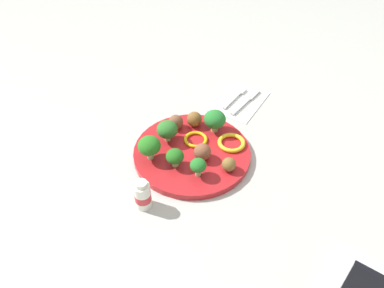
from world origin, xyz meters
name	(u,v)px	position (x,y,z in m)	size (l,w,h in m)	color
ground_plane	(192,155)	(0.00, 0.00, 0.00)	(4.00, 4.00, 0.00)	#B2B2AD
plate	(192,153)	(0.00, 0.00, 0.01)	(0.28, 0.28, 0.02)	red
broccoli_floret_back_right	(215,119)	(0.09, 0.00, 0.05)	(0.05, 0.05, 0.06)	#93C071
broccoli_floret_near_rim	(149,146)	(-0.08, 0.06, 0.05)	(0.05, 0.05, 0.06)	#97CB84
broccoli_floret_mid_right	(167,130)	(-0.01, 0.07, 0.05)	(0.05, 0.05, 0.05)	#8FC666
broccoli_floret_front_right	(198,166)	(-0.05, -0.06, 0.05)	(0.04, 0.04, 0.05)	#9EC27B
broccoli_floret_mid_left	(175,157)	(-0.06, 0.00, 0.04)	(0.04, 0.04, 0.04)	#92BB6E
meatball_front_right	(229,165)	(0.00, -0.10, 0.03)	(0.03, 0.03, 0.03)	brown
meatball_far_rim	(194,119)	(0.08, 0.05, 0.04)	(0.04, 0.04, 0.04)	brown
meatball_back_left	(202,152)	(-0.01, -0.04, 0.04)	(0.04, 0.04, 0.04)	brown
meatball_near_rim	(176,122)	(0.04, 0.08, 0.03)	(0.04, 0.04, 0.04)	brown
pepper_ring_near_rim	(196,139)	(0.03, 0.01, 0.02)	(0.06, 0.06, 0.01)	yellow
pepper_ring_center	(231,143)	(0.07, -0.06, 0.02)	(0.07, 0.07, 0.01)	yellow
napkin	(239,101)	(0.26, 0.03, 0.00)	(0.17, 0.12, 0.01)	white
fork	(235,96)	(0.26, 0.04, 0.01)	(0.12, 0.02, 0.01)	silver
knife	(247,100)	(0.27, 0.01, 0.01)	(0.15, 0.02, 0.01)	silver
yogurt_bottle	(143,195)	(-0.18, -0.01, 0.03)	(0.03, 0.03, 0.07)	white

